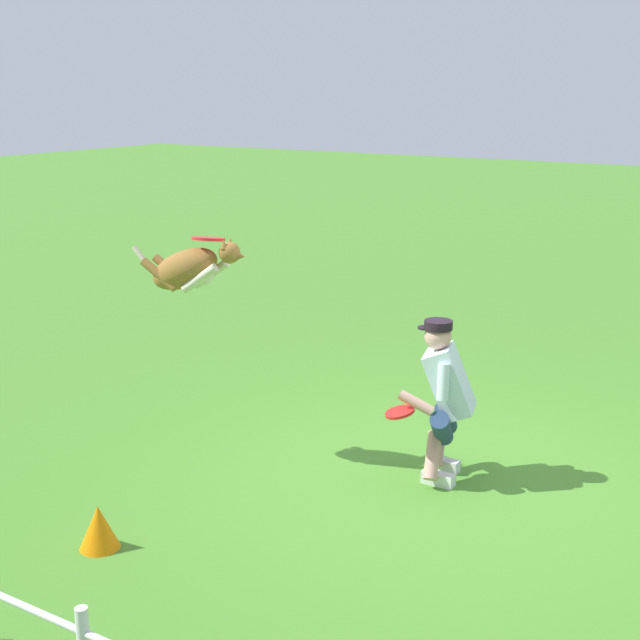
{
  "coord_description": "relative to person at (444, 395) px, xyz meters",
  "views": [
    {
      "loc": [
        -2.82,
        6.11,
        3.06
      ],
      "look_at": [
        0.92,
        0.24,
        1.25
      ],
      "focal_mm": 51.35,
      "sensor_mm": 36.0,
      "label": 1
    }
  ],
  "objects": [
    {
      "name": "ground_plane",
      "position": [
        0.0,
        0.12,
        -0.7
      ],
      "size": [
        60.0,
        60.0,
        0.0
      ],
      "primitive_type": "plane",
      "color": "#4A882B"
    },
    {
      "name": "frisbee_flying",
      "position": [
        1.75,
        0.69,
        1.17
      ],
      "size": [
        0.3,
        0.3,
        0.06
      ],
      "primitive_type": "cylinder",
      "rotation": [
        -0.13,
        0.0,
        3.27
      ],
      "color": "red"
    },
    {
      "name": "person",
      "position": [
        0.0,
        0.0,
        0.0
      ],
      "size": [
        0.54,
        0.67,
        1.29
      ],
      "rotation": [
        0.0,
        0.0,
        0.29
      ],
      "color": "silver",
      "rests_on": "ground_plane"
    },
    {
      "name": "frisbee_held",
      "position": [
        0.22,
        0.32,
        -0.09
      ],
      "size": [
        0.31,
        0.32,
        0.1
      ],
      "primitive_type": "cylinder",
      "rotation": [
        -0.23,
        0.1,
        5.75
      ],
      "color": "red",
      "rests_on": "person"
    },
    {
      "name": "training_cone",
      "position": [
        1.47,
        2.29,
        -0.54
      ],
      "size": [
        0.28,
        0.28,
        0.31
      ],
      "primitive_type": "cone",
      "color": "orange",
      "rests_on": "ground_plane"
    },
    {
      "name": "dog",
      "position": [
        1.91,
        0.74,
        0.93
      ],
      "size": [
        1.03,
        0.41,
        0.53
      ],
      "rotation": [
        0.0,
        0.0,
        3.32
      ],
      "color": "olive"
    }
  ]
}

